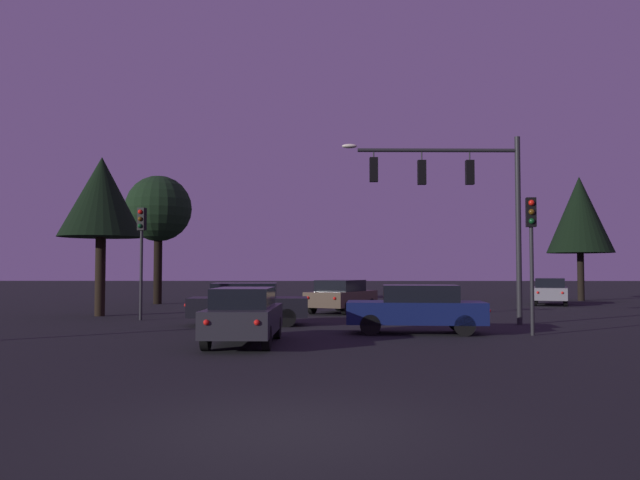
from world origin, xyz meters
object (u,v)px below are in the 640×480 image
Objects in this scene: car_crossing_left at (417,308)px; car_far_lane at (550,291)px; traffic_signal_mast_arm at (462,191)px; traffic_light_corner_left at (531,237)px; car_crossing_right at (247,303)px; car_nearside_lane at (244,315)px; car_parked_lot at (342,296)px; tree_behind_sign at (101,198)px; tree_left_far at (580,215)px; tree_center_horizon at (158,210)px; traffic_light_corner_right at (141,241)px.

car_crossing_left is 1.01× the size of car_far_lane.
traffic_signal_mast_arm reaches higher than car_crossing_left.
traffic_light_corner_left is at bearing -10.14° from car_crossing_left.
traffic_light_corner_left is 10.08m from car_crossing_right.
car_nearside_lane and car_parked_lot have the same top height.
car_parked_lot is at bearing 12.79° from tree_behind_sign.
tree_behind_sign is (-14.80, 4.19, 0.23)m from traffic_signal_mast_arm.
car_nearside_lane is 13.28m from car_parked_lot.
traffic_signal_mast_arm is 1.56× the size of car_nearside_lane.
tree_left_far reaches higher than car_far_lane.
traffic_signal_mast_arm is 20.53m from tree_center_horizon.
traffic_signal_mast_arm is at bearing -121.63° from tree_left_far.
car_parked_lot is at bearing 77.58° from car_nearside_lane.
car_crossing_right is 20.74m from car_far_lane.
car_far_lane is 23.10m from tree_center_horizon.
traffic_signal_mast_arm is 1.64× the size of traffic_light_corner_left.
tree_center_horizon is (-12.79, 17.39, 4.74)m from car_crossing_left.
traffic_signal_mast_arm reaches higher than traffic_light_corner_left.
tree_behind_sign reaches higher than car_nearside_lane.
tree_behind_sign is at bearing 164.18° from traffic_signal_mast_arm.
traffic_signal_mast_arm is at bearing 41.77° from car_nearside_lane.
traffic_signal_mast_arm is 12.63m from traffic_light_corner_right.
tree_behind_sign reaches higher than traffic_light_corner_right.
traffic_signal_mast_arm is at bearing -43.40° from tree_center_horizon.
tree_left_far is at bearing 28.57° from tree_behind_sign.
car_nearside_lane is at bearing -57.92° from traffic_light_corner_right.
tree_left_far is at bearing 44.32° from car_crossing_right.
car_crossing_right and car_parked_lot have the same top height.
tree_behind_sign is (-12.68, 7.48, 4.33)m from car_crossing_left.
traffic_light_corner_right is 29.01m from tree_left_far.
car_parked_lot is (8.06, 4.67, -2.37)m from traffic_light_corner_right.
traffic_signal_mast_arm is 1.55× the size of traffic_light_corner_right.
tree_left_far reaches higher than traffic_light_corner_right.
traffic_signal_mast_arm is at bearing 108.67° from traffic_light_corner_left.
tree_left_far is at bearing 9.37° from tree_center_horizon.
car_crossing_right is at bearing -26.08° from traffic_light_corner_right.
car_far_lane is at bearing 59.59° from car_crossing_left.
car_crossing_right is (4.52, -2.21, -2.37)m from traffic_light_corner_right.
car_crossing_left and car_crossing_right have the same top height.
tree_center_horizon reaches higher than traffic_signal_mast_arm.
tree_left_far is (18.52, 24.83, 4.75)m from car_nearside_lane.
car_parked_lot is 0.68× the size of tree_behind_sign.
traffic_signal_mast_arm is 5.66m from car_crossing_left.
tree_center_horizon is at bearing 116.14° from car_crossing_right.
traffic_signal_mast_arm is 1.55× the size of car_crossing_left.
traffic_light_corner_right is 10.08m from car_nearside_lane.
traffic_light_corner_left is at bearing -26.67° from tree_behind_sign.
car_far_lane is at bearing -126.23° from tree_left_far.
car_crossing_right is at bearing -138.49° from car_far_lane.
car_parked_lot is (-12.00, -6.86, 0.00)m from car_far_lane.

